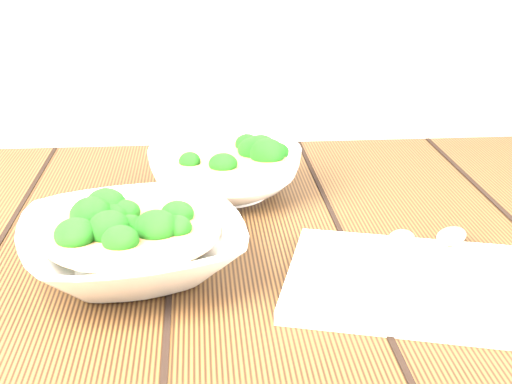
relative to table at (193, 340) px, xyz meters
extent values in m
cube|color=#382410|center=(0.00, 0.00, 0.10)|extent=(1.20, 0.80, 0.04)
cube|color=#382410|center=(0.54, 0.34, -0.28)|extent=(0.07, 0.07, 0.71)
imported|color=silver|center=(-0.06, -0.05, 0.15)|extent=(0.28, 0.28, 0.06)
cylinder|color=olive|center=(-0.06, -0.05, 0.17)|extent=(0.18, 0.18, 0.00)
ellipsoid|color=#1A6616|center=(-0.04, -0.04, 0.17)|extent=(0.04, 0.03, 0.03)
ellipsoid|color=#1A6616|center=(-0.04, -0.01, 0.17)|extent=(0.04, 0.03, 0.03)
ellipsoid|color=#1A6616|center=(-0.09, 0.00, 0.17)|extent=(0.04, 0.03, 0.03)
ellipsoid|color=#1A6616|center=(-0.09, -0.04, 0.17)|extent=(0.04, 0.03, 0.03)
ellipsoid|color=#1A6616|center=(-0.09, -0.08, 0.17)|extent=(0.04, 0.03, 0.03)
ellipsoid|color=#1A6616|center=(-0.05, -0.11, 0.17)|extent=(0.04, 0.03, 0.03)
ellipsoid|color=#1A6616|center=(-0.03, -0.07, 0.17)|extent=(0.04, 0.03, 0.03)
imported|color=silver|center=(0.05, 0.17, 0.15)|extent=(0.22, 0.22, 0.06)
cylinder|color=olive|center=(0.05, 0.17, 0.17)|extent=(0.16, 0.16, 0.00)
ellipsoid|color=#1A6616|center=(0.07, 0.18, 0.18)|extent=(0.04, 0.03, 0.03)
ellipsoid|color=#1A6616|center=(0.06, 0.20, 0.18)|extent=(0.04, 0.03, 0.03)
ellipsoid|color=#1A6616|center=(0.03, 0.22, 0.18)|extent=(0.04, 0.03, 0.03)
ellipsoid|color=#1A6616|center=(0.03, 0.18, 0.18)|extent=(0.04, 0.03, 0.03)
ellipsoid|color=#1A6616|center=(0.01, 0.16, 0.18)|extent=(0.04, 0.03, 0.03)
ellipsoid|color=#1A6616|center=(0.02, 0.13, 0.18)|extent=(0.04, 0.03, 0.03)
ellipsoid|color=#1A6616|center=(0.06, 0.15, 0.18)|extent=(0.04, 0.03, 0.03)
ellipsoid|color=#1A6616|center=(0.09, 0.15, 0.18)|extent=(0.04, 0.03, 0.03)
torus|color=black|center=(-0.03, 0.03, 0.13)|extent=(0.12, 0.12, 0.03)
cube|color=beige|center=(0.22, -0.11, 0.13)|extent=(0.28, 0.25, 0.01)
cylinder|color=#9D998A|center=(0.20, -0.11, 0.14)|extent=(0.06, 0.14, 0.01)
ellipsoid|color=#9D998A|center=(0.24, -0.03, 0.14)|extent=(0.05, 0.06, 0.01)
cylinder|color=#9D998A|center=(0.24, -0.10, 0.14)|extent=(0.09, 0.13, 0.01)
ellipsoid|color=#9D998A|center=(0.30, -0.02, 0.14)|extent=(0.06, 0.06, 0.01)
camera|label=1|loc=(0.01, -0.73, 0.47)|focal=50.00mm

